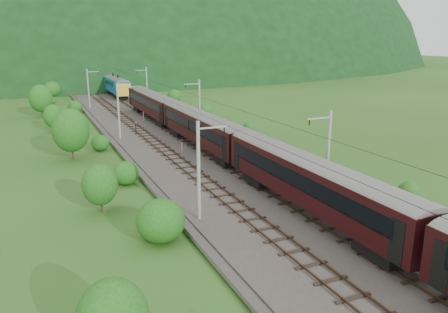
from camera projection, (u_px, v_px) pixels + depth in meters
name	position (u px, v px, depth m)	size (l,w,h in m)	color
ground	(266.00, 210.00, 37.71)	(600.00, 600.00, 0.00)	#294C17
railbed	(220.00, 176.00, 46.47)	(14.00, 220.00, 0.30)	#38332D
track_left	(199.00, 177.00, 45.47)	(2.40, 220.00, 0.27)	brown
track_right	(240.00, 172.00, 47.36)	(2.40, 220.00, 0.27)	brown
catenary_left	(119.00, 110.00, 62.29)	(2.54, 192.28, 8.00)	gray
catenary_right	(199.00, 105.00, 67.12)	(2.54, 192.28, 8.00)	gray
overhead_wires	(220.00, 112.00, 44.65)	(4.83, 198.00, 0.03)	black
mountain_main	(56.00, 63.00, 266.66)	(504.00, 360.00, 244.00)	black
train	(245.00, 143.00, 45.64)	(3.22, 153.40, 5.62)	black
hazard_post_near	(182.00, 148.00, 55.07)	(0.15, 0.15, 1.43)	red
hazard_post_far	(144.00, 116.00, 76.75)	(0.17, 0.17, 1.63)	red
signal	(136.00, 127.00, 65.80)	(0.21, 0.21, 1.91)	black
vegetation_left	(91.00, 171.00, 40.05)	(9.82, 143.71, 6.36)	#1C4D14
vegetation_right	(353.00, 168.00, 45.07)	(7.10, 109.26, 3.21)	#1C4D14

